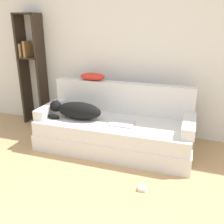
{
  "coord_description": "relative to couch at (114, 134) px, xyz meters",
  "views": [
    {
      "loc": [
        1.06,
        -1.07,
        1.62
      ],
      "look_at": [
        0.12,
        1.76,
        0.56
      ],
      "focal_mm": 40.0,
      "sensor_mm": 36.0,
      "label": 1
    }
  ],
  "objects": [
    {
      "name": "power_adapter",
      "position": [
        0.56,
        -0.79,
        -0.18
      ],
      "size": [
        0.08,
        0.08,
        0.03
      ],
      "color": "silver",
      "rests_on": "ground_plane"
    },
    {
      "name": "laptop",
      "position": [
        0.13,
        -0.09,
        0.22
      ],
      "size": [
        0.31,
        0.24,
        0.02
      ],
      "rotation": [
        0.0,
        0.0,
        -0.0
      ],
      "color": "silver",
      "rests_on": "couch"
    },
    {
      "name": "couch_arm_right",
      "position": [
        0.95,
        -0.01,
        0.27
      ],
      "size": [
        0.15,
        0.67,
        0.13
      ],
      "color": "silver",
      "rests_on": "couch"
    },
    {
      "name": "dog",
      "position": [
        -0.51,
        -0.1,
        0.32
      ],
      "size": [
        0.74,
        0.27,
        0.24
      ],
      "color": "black",
      "rests_on": "couch"
    },
    {
      "name": "couch_arm_left",
      "position": [
        -0.95,
        -0.01,
        0.27
      ],
      "size": [
        0.15,
        0.67,
        0.13
      ],
      "color": "silver",
      "rests_on": "couch"
    },
    {
      "name": "couch_backrest",
      "position": [
        -0.0,
        0.36,
        0.42
      ],
      "size": [
        2.01,
        0.15,
        0.43
      ],
      "color": "silver",
      "rests_on": "couch"
    },
    {
      "name": "wall_back",
      "position": [
        -0.12,
        0.7,
        1.15
      ],
      "size": [
        7.7,
        0.06,
        2.7
      ],
      "color": "silver",
      "rests_on": "ground_plane"
    },
    {
      "name": "couch",
      "position": [
        0.0,
        0.0,
        0.0
      ],
      "size": [
        2.05,
        0.86,
        0.41
      ],
      "color": "silver",
      "rests_on": "ground_plane"
    },
    {
      "name": "bookshelf",
      "position": [
        -1.59,
        0.52,
        0.78
      ],
      "size": [
        0.37,
        0.26,
        1.77
      ],
      "color": "#2D2319",
      "rests_on": "ground_plane"
    },
    {
      "name": "throw_pillow",
      "position": [
        -0.46,
        0.38,
        0.69
      ],
      "size": [
        0.38,
        0.22,
        0.1
      ],
      "color": "red",
      "rests_on": "couch_backrest"
    }
  ]
}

